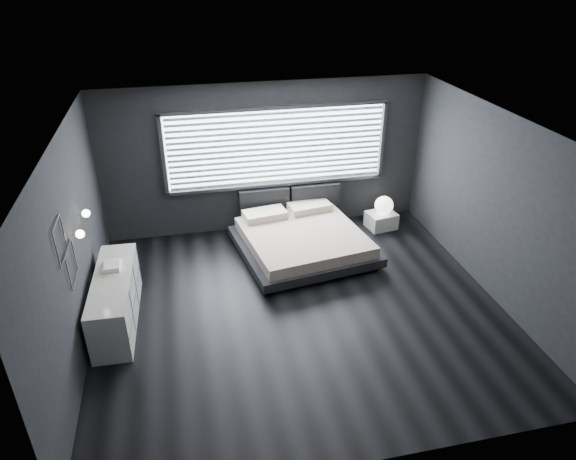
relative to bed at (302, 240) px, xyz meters
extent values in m
plane|color=black|center=(-0.42, -1.59, -0.26)|extent=(6.00, 6.00, 0.00)
plane|color=silver|center=(-0.42, -1.59, 2.54)|extent=(6.00, 6.00, 0.00)
cube|color=black|center=(-0.42, 1.16, 1.14)|extent=(6.00, 0.04, 2.80)
cube|color=black|center=(-0.42, -4.34, 1.14)|extent=(6.00, 0.04, 2.80)
cube|color=black|center=(-3.42, -1.59, 1.14)|extent=(0.04, 5.50, 2.80)
cube|color=black|center=(2.58, -1.59, 1.14)|extent=(0.04, 5.50, 2.80)
cube|color=white|center=(-0.22, 1.14, 1.35)|extent=(4.00, 0.02, 1.38)
cube|color=#47474C|center=(-2.26, 1.11, 1.35)|extent=(0.06, 0.08, 1.48)
cube|color=#47474C|center=(1.82, 1.11, 1.35)|extent=(0.06, 0.08, 1.48)
cube|color=#47474C|center=(-0.22, 1.11, 2.08)|extent=(4.14, 0.08, 0.06)
cube|color=#47474C|center=(-0.22, 1.11, 0.62)|extent=(4.14, 0.08, 0.06)
cube|color=silver|center=(-0.22, 1.08, 1.35)|extent=(3.94, 0.03, 1.32)
cube|color=black|center=(-0.49, 1.05, 0.31)|extent=(0.96, 0.16, 0.52)
cube|color=black|center=(0.51, 1.05, 0.31)|extent=(0.96, 0.16, 0.52)
cylinder|color=silver|center=(-3.37, -1.54, 1.34)|extent=(0.10, 0.02, 0.02)
sphere|color=#FFE5B7|center=(-3.30, -1.54, 1.34)|extent=(0.11, 0.11, 0.11)
cylinder|color=silver|center=(-3.37, -0.94, 1.34)|extent=(0.10, 0.02, 0.02)
sphere|color=#FFE5B7|center=(-3.30, -0.94, 1.34)|extent=(0.11, 0.11, 0.11)
cube|color=#47474C|center=(-3.40, -2.14, 1.82)|extent=(0.01, 0.46, 0.02)
cube|color=#47474C|center=(-3.40, -2.14, 1.36)|extent=(0.01, 0.46, 0.02)
cube|color=#47474C|center=(-3.40, -1.91, 1.59)|extent=(0.01, 0.02, 0.46)
cube|color=#47474C|center=(-3.40, -2.37, 1.59)|extent=(0.01, 0.02, 0.46)
cube|color=#47474C|center=(-3.40, -1.89, 1.35)|extent=(0.01, 0.46, 0.02)
cube|color=#47474C|center=(-3.40, -1.89, 0.89)|extent=(0.01, 0.46, 0.02)
cube|color=#47474C|center=(-3.40, -1.66, 1.12)|extent=(0.01, 0.02, 0.46)
cube|color=#47474C|center=(-3.40, -2.12, 1.12)|extent=(0.01, 0.02, 0.46)
cube|color=black|center=(-0.80, -1.02, -0.22)|extent=(0.14, 0.14, 0.08)
cube|color=black|center=(1.07, -0.73, -0.22)|extent=(0.14, 0.14, 0.08)
cube|color=black|center=(-1.06, 0.65, -0.22)|extent=(0.14, 0.14, 0.08)
cube|color=black|center=(0.81, 0.94, -0.22)|extent=(0.14, 0.14, 0.08)
cube|color=black|center=(0.01, -0.04, -0.10)|extent=(2.48, 2.40, 0.16)
cube|color=#B5A290|center=(0.01, -0.04, 0.07)|extent=(2.22, 2.22, 0.20)
cube|color=beige|center=(-0.55, 0.66, 0.24)|extent=(0.83, 0.53, 0.13)
cube|color=beige|center=(0.33, 0.79, 0.24)|extent=(0.83, 0.53, 0.13)
cube|color=silver|center=(1.73, 0.61, -0.11)|extent=(0.60, 0.52, 0.31)
sphere|color=white|center=(1.75, 0.58, 0.22)|extent=(0.35, 0.35, 0.35)
cube|color=silver|center=(-3.07, -1.30, 0.11)|extent=(0.58, 1.89, 0.75)
cube|color=#47474C|center=(-2.81, -1.31, 0.11)|extent=(0.07, 1.85, 0.73)
cube|color=white|center=(-3.09, -1.02, 0.51)|extent=(0.27, 0.34, 0.04)
cube|color=white|center=(-3.08, -1.04, 0.54)|extent=(0.23, 0.31, 0.03)
camera|label=1|loc=(-1.94, -7.67, 4.49)|focal=32.00mm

